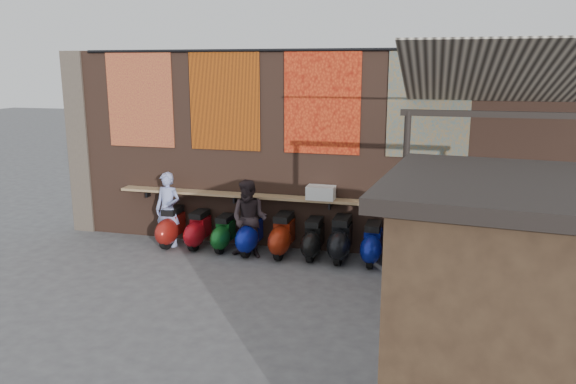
% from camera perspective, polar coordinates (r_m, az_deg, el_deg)
% --- Properties ---
extents(ground, '(70.00, 70.00, 0.00)m').
position_cam_1_polar(ground, '(9.34, -1.75, -10.52)').
color(ground, '#474749').
rests_on(ground, ground).
extents(brick_wall, '(10.00, 0.40, 4.00)m').
position_cam_1_polar(brick_wall, '(11.32, 2.13, 4.13)').
color(brick_wall, brown).
rests_on(brick_wall, ground).
extents(pier_left, '(0.50, 0.50, 4.00)m').
position_cam_1_polar(pier_left, '(13.46, -20.06, 4.74)').
color(pier_left, '#4C4238').
rests_on(pier_left, ground).
extents(eating_counter, '(8.00, 0.32, 0.05)m').
position_cam_1_polar(eating_counter, '(11.14, 1.66, -0.72)').
color(eating_counter, '#9E7A51').
rests_on(eating_counter, brick_wall).
extents(shelf_box, '(0.55, 0.33, 0.26)m').
position_cam_1_polar(shelf_box, '(11.01, 3.35, -0.06)').
color(shelf_box, white).
rests_on(shelf_box, eating_counter).
extents(tapestry_redgold, '(1.50, 0.02, 2.00)m').
position_cam_1_polar(tapestry_redgold, '(12.33, -14.82, 9.10)').
color(tapestry_redgold, maroon).
rests_on(tapestry_redgold, brick_wall).
extents(tapestry_sun, '(1.50, 0.02, 2.00)m').
position_cam_1_polar(tapestry_sun, '(11.51, -6.46, 9.21)').
color(tapestry_sun, orange).
rests_on(tapestry_sun, brick_wall).
extents(tapestry_orange, '(1.50, 0.02, 2.00)m').
position_cam_1_polar(tapestry_orange, '(10.94, 3.46, 9.09)').
color(tapestry_orange, '#DA431B').
rests_on(tapestry_orange, brick_wall).
extents(tapestry_multi, '(1.50, 0.02, 2.00)m').
position_cam_1_polar(tapestry_multi, '(10.72, 14.11, 8.66)').
color(tapestry_multi, '#215D7B').
rests_on(tapestry_multi, brick_wall).
extents(hang_rail, '(9.50, 0.06, 0.06)m').
position_cam_1_polar(hang_rail, '(10.98, 1.94, 14.23)').
color(hang_rail, black).
rests_on(hang_rail, brick_wall).
extents(scooter_stool_0, '(0.38, 0.84, 0.79)m').
position_cam_1_polar(scooter_stool_0, '(11.99, -11.74, -3.50)').
color(scooter_stool_0, maroon).
rests_on(scooter_stool_0, ground).
extents(scooter_stool_1, '(0.36, 0.80, 0.76)m').
position_cam_1_polar(scooter_stool_1, '(11.74, -9.07, -3.82)').
color(scooter_stool_1, '#AE0D17').
rests_on(scooter_stool_1, ground).
extents(scooter_stool_2, '(0.34, 0.75, 0.71)m').
position_cam_1_polar(scooter_stool_2, '(11.51, -6.52, -4.20)').
color(scooter_stool_2, '#11551D').
rests_on(scooter_stool_2, ground).
extents(scooter_stool_3, '(0.38, 0.85, 0.80)m').
position_cam_1_polar(scooter_stool_3, '(11.27, -3.84, -4.26)').
color(scooter_stool_3, '#0D1A95').
rests_on(scooter_stool_3, ground).
extents(scooter_stool_4, '(0.40, 0.88, 0.83)m').
position_cam_1_polar(scooter_stool_4, '(11.10, -0.55, -4.43)').
color(scooter_stool_4, maroon).
rests_on(scooter_stool_4, ground).
extents(scooter_stool_5, '(0.37, 0.81, 0.77)m').
position_cam_1_polar(scooter_stool_5, '(10.98, 2.60, -4.79)').
color(scooter_stool_5, black).
rests_on(scooter_stool_5, ground).
extents(scooter_stool_6, '(0.40, 0.89, 0.85)m').
position_cam_1_polar(scooter_stool_6, '(10.87, 5.40, -4.81)').
color(scooter_stool_6, black).
rests_on(scooter_stool_6, ground).
extents(scooter_stool_7, '(0.37, 0.82, 0.78)m').
position_cam_1_polar(scooter_stool_7, '(10.78, 8.56, -5.24)').
color(scooter_stool_7, navy).
rests_on(scooter_stool_7, ground).
extents(scooter_stool_8, '(0.40, 0.88, 0.84)m').
position_cam_1_polar(scooter_stool_8, '(10.77, 11.78, -5.22)').
color(scooter_stool_8, navy).
rests_on(scooter_stool_8, ground).
extents(scooter_stool_9, '(0.39, 0.86, 0.81)m').
position_cam_1_polar(scooter_stool_9, '(10.71, 15.00, -5.58)').
color(scooter_stool_9, '#1B6C45').
rests_on(scooter_stool_9, ground).
extents(diner_left, '(0.61, 0.44, 1.56)m').
position_cam_1_polar(diner_left, '(11.88, -12.09, -1.75)').
color(diner_left, '#97A2DB').
rests_on(diner_left, ground).
extents(diner_right, '(0.79, 0.64, 1.54)m').
position_cam_1_polar(diner_right, '(10.96, -3.94, -2.75)').
color(diner_right, '#2E2427').
rests_on(diner_right, ground).
extents(shopper_navy, '(1.19, 0.89, 1.88)m').
position_cam_1_polar(shopper_navy, '(9.12, 15.23, -5.29)').
color(shopper_navy, black).
rests_on(shopper_navy, ground).
extents(shopper_tan, '(0.98, 0.95, 1.70)m').
position_cam_1_polar(shopper_tan, '(9.35, 18.46, -5.62)').
color(shopper_tan, '#96815F').
rests_on(shopper_tan, ground).
extents(market_stall, '(2.65, 2.10, 2.69)m').
position_cam_1_polar(market_stall, '(5.27, 25.08, -14.91)').
color(market_stall, black).
rests_on(market_stall, ground).
extents(stall_roof, '(2.98, 2.41, 0.12)m').
position_cam_1_polar(stall_roof, '(4.82, 26.63, 0.15)').
color(stall_roof, black).
rests_on(stall_roof, market_stall).
extents(stall_sign, '(1.20, 0.16, 0.50)m').
position_cam_1_polar(stall_sign, '(5.94, 25.02, -5.51)').
color(stall_sign, gold).
rests_on(stall_sign, market_stall).
extents(stall_shelf, '(2.06, 0.31, 0.06)m').
position_cam_1_polar(stall_shelf, '(6.29, 24.18, -13.93)').
color(stall_shelf, '#473321').
rests_on(stall_shelf, market_stall).
extents(awning_canvas, '(3.20, 3.28, 0.97)m').
position_cam_1_polar(awning_canvas, '(9.17, 21.72, 10.99)').
color(awning_canvas, beige).
rests_on(awning_canvas, brick_wall).
extents(awning_ledger, '(3.30, 0.08, 0.12)m').
position_cam_1_polar(awning_ledger, '(10.76, 20.96, 13.30)').
color(awning_ledger, '#33261C').
rests_on(awning_ledger, brick_wall).
extents(awning_header, '(3.00, 0.08, 0.08)m').
position_cam_1_polar(awning_header, '(7.71, 22.64, 7.25)').
color(awning_header, black).
rests_on(awning_header, awning_post_left).
extents(awning_post_left, '(0.09, 0.09, 3.10)m').
position_cam_1_polar(awning_post_left, '(7.92, 11.61, -3.19)').
color(awning_post_left, black).
rests_on(awning_post_left, ground).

